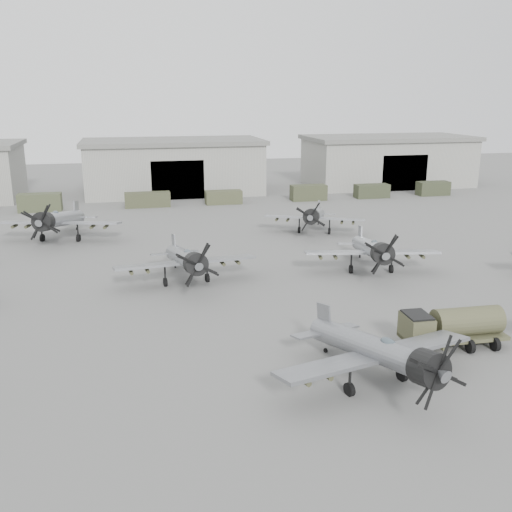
{
  "coord_description": "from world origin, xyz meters",
  "views": [
    {
      "loc": [
        -7.63,
        -32.94,
        15.54
      ],
      "look_at": [
        2.6,
        12.17,
        2.5
      ],
      "focal_mm": 40.0,
      "sensor_mm": 36.0,
      "label": 1
    }
  ],
  "objects_px": {
    "aircraft_near_1": "(380,352)",
    "fuel_tanker": "(453,325)",
    "aircraft_mid_2": "(373,250)",
    "aircraft_mid_1": "(186,260)",
    "aircraft_far_1": "(314,216)",
    "aircraft_far_0": "(58,220)"
  },
  "relations": [
    {
      "from": "fuel_tanker",
      "to": "aircraft_mid_1",
      "type": "bearing_deg",
      "value": 134.78
    },
    {
      "from": "aircraft_mid_1",
      "to": "fuel_tanker",
      "type": "relative_size",
      "value": 1.79
    },
    {
      "from": "aircraft_near_1",
      "to": "fuel_tanker",
      "type": "bearing_deg",
      "value": 16.07
    },
    {
      "from": "aircraft_mid_1",
      "to": "aircraft_far_0",
      "type": "height_order",
      "value": "aircraft_far_0"
    },
    {
      "from": "aircraft_far_0",
      "to": "aircraft_near_1",
      "type": "bearing_deg",
      "value": -47.59
    },
    {
      "from": "aircraft_near_1",
      "to": "aircraft_far_1",
      "type": "bearing_deg",
      "value": 62.71
    },
    {
      "from": "aircraft_mid_2",
      "to": "fuel_tanker",
      "type": "distance_m",
      "value": 15.86
    },
    {
      "from": "aircraft_mid_1",
      "to": "aircraft_far_1",
      "type": "xyz_separation_m",
      "value": [
        16.47,
        15.3,
        -0.07
      ]
    },
    {
      "from": "aircraft_near_1",
      "to": "aircraft_mid_2",
      "type": "xyz_separation_m",
      "value": [
        8.37,
        19.82,
        0.02
      ]
    },
    {
      "from": "aircraft_mid_1",
      "to": "aircraft_far_1",
      "type": "distance_m",
      "value": 22.48
    },
    {
      "from": "fuel_tanker",
      "to": "aircraft_mid_2",
      "type": "bearing_deg",
      "value": 86.46
    },
    {
      "from": "aircraft_mid_1",
      "to": "aircraft_mid_2",
      "type": "xyz_separation_m",
      "value": [
        16.67,
        -0.54,
        0.02
      ]
    },
    {
      "from": "aircraft_near_1",
      "to": "aircraft_mid_2",
      "type": "height_order",
      "value": "aircraft_mid_2"
    },
    {
      "from": "aircraft_far_0",
      "to": "fuel_tanker",
      "type": "height_order",
      "value": "aircraft_far_0"
    },
    {
      "from": "aircraft_near_1",
      "to": "fuel_tanker",
      "type": "xyz_separation_m",
      "value": [
        6.88,
        4.05,
        -0.71
      ]
    },
    {
      "from": "aircraft_near_1",
      "to": "aircraft_far_1",
      "type": "distance_m",
      "value": 36.58
    },
    {
      "from": "aircraft_near_1",
      "to": "fuel_tanker",
      "type": "height_order",
      "value": "aircraft_near_1"
    },
    {
      "from": "aircraft_mid_1",
      "to": "aircraft_far_0",
      "type": "relative_size",
      "value": 0.9
    },
    {
      "from": "aircraft_mid_1",
      "to": "aircraft_far_1",
      "type": "bearing_deg",
      "value": 36.68
    },
    {
      "from": "aircraft_near_1",
      "to": "aircraft_mid_2",
      "type": "relative_size",
      "value": 0.99
    },
    {
      "from": "aircraft_far_0",
      "to": "aircraft_mid_2",
      "type": "bearing_deg",
      "value": -18.31
    },
    {
      "from": "aircraft_mid_2",
      "to": "aircraft_far_1",
      "type": "height_order",
      "value": "aircraft_mid_2"
    }
  ]
}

